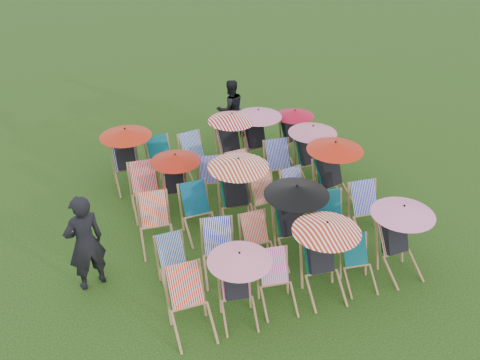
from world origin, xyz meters
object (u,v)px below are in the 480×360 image
object	(u,v)px
deckchair_5	(400,239)
deckchair_0	(190,305)
person_left	(85,243)
person_rear	(231,109)
deckchair_29	(294,132)

from	to	relation	value
deckchair_5	deckchair_0	bearing A→B (deg)	178.54
person_left	person_rear	bearing A→B (deg)	-149.64
deckchair_0	deckchair_5	world-z (taller)	deckchair_5
deckchair_29	person_rear	distance (m)	1.91
person_left	person_rear	world-z (taller)	person_left
person_rear	deckchair_0	bearing A→B (deg)	61.06
deckchair_29	deckchair_5	bearing A→B (deg)	-95.87
person_left	person_rear	distance (m)	6.33
deckchair_29	person_rear	xyz separation A→B (m)	(-1.14, 1.51, 0.18)
deckchair_29	deckchair_0	bearing A→B (deg)	-134.39
deckchair_0	deckchair_29	xyz separation A→B (m)	(4.09, 4.75, 0.11)
deckchair_0	deckchair_5	xyz separation A→B (m)	(3.91, 0.05, 0.20)
deckchair_29	person_rear	size ratio (longest dim) A/B	0.73
deckchair_5	person_left	xyz separation A→B (m)	(-5.27, 1.58, 0.22)
person_left	person_rear	size ratio (longest dim) A/B	1.16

